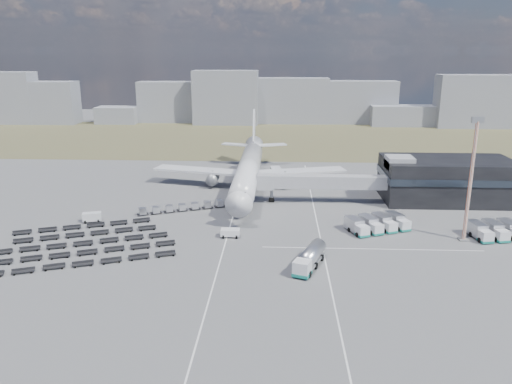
{
  "coord_description": "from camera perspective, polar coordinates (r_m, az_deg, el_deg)",
  "views": [
    {
      "loc": [
        7.88,
        -93.19,
        34.71
      ],
      "look_at": [
        2.76,
        14.83,
        4.0
      ],
      "focal_mm": 35.0,
      "sensor_mm": 36.0,
      "label": 1
    }
  ],
  "objects": [
    {
      "name": "ground",
      "position": [
        99.75,
        -1.99,
        -4.52
      ],
      "size": [
        420.0,
        420.0,
        0.0
      ],
      "primitive_type": "plane",
      "color": "#565659",
      "rests_on": "ground"
    },
    {
      "name": "utility_van",
      "position": [
        110.22,
        -18.24,
        -2.77
      ],
      "size": [
        4.09,
        2.7,
        2.05
      ],
      "primitive_type": "cube",
      "rotation": [
        0.0,
        0.0,
        0.29
      ],
      "color": "silver",
      "rests_on": "ground"
    },
    {
      "name": "lane_markings",
      "position": [
        102.27,
        3.62,
        -4.02
      ],
      "size": [
        47.12,
        110.0,
        0.01
      ],
      "color": "silver",
      "rests_on": "ground"
    },
    {
      "name": "jet_bridge",
      "position": [
        117.69,
        6.53,
        1.15
      ],
      "size": [
        30.3,
        3.8,
        7.05
      ],
      "color": "#939399",
      "rests_on": "ground"
    },
    {
      "name": "fuel_tanker",
      "position": [
        83.63,
        6.14,
        -7.5
      ],
      "size": [
        6.15,
        10.73,
        3.38
      ],
      "rotation": [
        0.0,
        0.0,
        -0.36
      ],
      "color": "silver",
      "rests_on": "ground"
    },
    {
      "name": "skyline",
      "position": [
        246.33,
        -0.42,
        10.28
      ],
      "size": [
        303.61,
        24.44,
        25.65
      ],
      "color": "gray",
      "rests_on": "ground"
    },
    {
      "name": "airliner",
      "position": [
        129.2,
        -0.86,
        2.69
      ],
      "size": [
        51.59,
        64.53,
        17.62
      ],
      "color": "silver",
      "rests_on": "ground"
    },
    {
      "name": "service_trucks_near",
      "position": [
        102.76,
        13.7,
        -3.52
      ],
      "size": [
        13.27,
        10.45,
        2.6
      ],
      "rotation": [
        0.0,
        0.0,
        0.4
      ],
      "color": "silver",
      "rests_on": "ground"
    },
    {
      "name": "baggage_dollies",
      "position": [
        97.93,
        -19.12,
        -5.57
      ],
      "size": [
        35.41,
        30.26,
        0.83
      ],
      "rotation": [
        0.0,
        0.0,
        0.36
      ],
      "color": "black",
      "rests_on": "ground"
    },
    {
      "name": "uld_row",
      "position": [
        113.11,
        -7.72,
        -1.68
      ],
      "size": [
        21.54,
        10.04,
        1.54
      ],
      "rotation": [
        0.0,
        0.0,
        0.39
      ],
      "color": "black",
      "rests_on": "ground"
    },
    {
      "name": "floodlight_mast",
      "position": [
        99.74,
        23.31,
        1.22
      ],
      "size": [
        2.18,
        1.81,
        23.42
      ],
      "rotation": [
        0.0,
        0.0,
        0.02
      ],
      "color": "#BA471D",
      "rests_on": "ground"
    },
    {
      "name": "grass_strip",
      "position": [
        206.28,
        0.49,
        6.17
      ],
      "size": [
        420.0,
        90.0,
        0.01
      ],
      "primitive_type": "cube",
      "color": "#4A472C",
      "rests_on": "ground"
    },
    {
      "name": "catering_truck",
      "position": [
        138.54,
        2.33,
        2.01
      ],
      "size": [
        3.75,
        7.1,
        3.1
      ],
      "rotation": [
        0.0,
        0.0,
        0.15
      ],
      "color": "silver",
      "rests_on": "ground"
    },
    {
      "name": "terminal",
      "position": [
        127.21,
        20.91,
        1.4
      ],
      "size": [
        30.4,
        16.4,
        11.0
      ],
      "color": "black",
      "rests_on": "ground"
    },
    {
      "name": "service_trucks_far",
      "position": [
        106.36,
        25.67,
        -3.99
      ],
      "size": [
        9.81,
        8.05,
        2.68
      ],
      "rotation": [
        0.0,
        0.0,
        0.17
      ],
      "color": "silver",
      "rests_on": "ground"
    },
    {
      "name": "pushback_tug",
      "position": [
        96.65,
        -2.96,
        -4.71
      ],
      "size": [
        3.66,
        2.1,
        1.6
      ],
      "primitive_type": "cube",
      "rotation": [
        0.0,
        0.0,
        0.02
      ],
      "color": "silver",
      "rests_on": "ground"
    }
  ]
}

